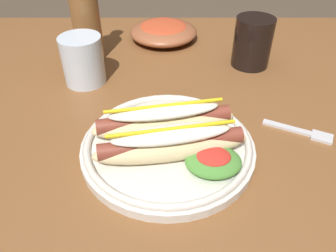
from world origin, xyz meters
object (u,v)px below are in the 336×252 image
Objects in this scene: fork at (303,132)px; water_cup at (83,60)px; hot_dog_plate at (170,141)px; glass_bottle at (87,23)px; soda_cup at (253,42)px; side_bowl at (164,31)px.

water_cup is at bearing -177.38° from fork.
hot_dog_plate is 2.43× the size of fork.
water_cup is 0.12m from glass_bottle.
hot_dog_plate is 0.36m from soda_cup.
glass_bottle is 0.21m from side_bowl.
hot_dog_plate is at bearing -121.79° from soda_cup.
water_cup is at bearing -127.39° from side_bowl.
glass_bottle is at bearing 174.68° from soda_cup.
side_bowl is at bearing 52.61° from water_cup.
soda_cup is (-0.05, 0.26, 0.05)m from fork.
side_bowl is (-0.01, 0.45, -0.00)m from hot_dog_plate.
soda_cup is 0.38m from glass_bottle.
water_cup reaches higher than side_bowl.
glass_bottle is (-0.01, 0.11, 0.03)m from water_cup.
soda_cup is (0.19, 0.31, 0.03)m from hot_dog_plate.
glass_bottle is 1.26× the size of side_bowl.
side_bowl is at bearing 148.12° from fork.
hot_dog_plate is at bearing -51.52° from water_cup.
soda_cup is at bearing 126.15° from fork.
hot_dog_plate is at bearing -60.91° from glass_bottle.
hot_dog_plate is 0.45m from side_bowl.
glass_bottle is (-0.38, 0.04, 0.03)m from soda_cup.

